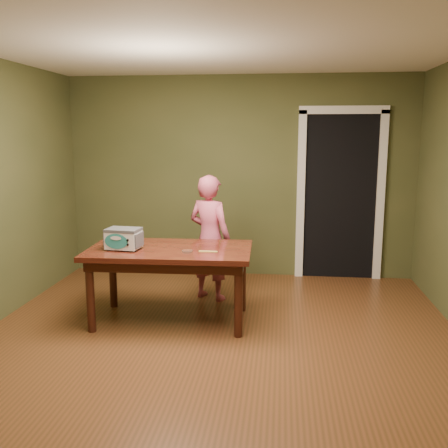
# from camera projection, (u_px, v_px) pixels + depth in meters

# --- Properties ---
(floor) EXTENTS (5.00, 5.00, 0.00)m
(floor) POSITION_uv_depth(u_px,v_px,m) (214.00, 353.00, 4.30)
(floor) COLOR brown
(floor) RESTS_ON ground
(room_shell) EXTENTS (4.52, 5.02, 2.61)m
(room_shell) POSITION_uv_depth(u_px,v_px,m) (213.00, 154.00, 3.99)
(room_shell) COLOR #4E4F2A
(room_shell) RESTS_ON ground
(doorway) EXTENTS (1.10, 0.66, 2.25)m
(doorway) POSITION_uv_depth(u_px,v_px,m) (338.00, 194.00, 6.68)
(doorway) COLOR black
(doorway) RESTS_ON ground
(dining_table) EXTENTS (1.63, 0.95, 0.75)m
(dining_table) POSITION_uv_depth(u_px,v_px,m) (170.00, 258.00, 4.93)
(dining_table) COLOR #340F0B
(dining_table) RESTS_ON floor
(toy_oven) EXTENTS (0.36, 0.26, 0.21)m
(toy_oven) POSITION_uv_depth(u_px,v_px,m) (124.00, 238.00, 4.85)
(toy_oven) COLOR #4C4F54
(toy_oven) RESTS_ON dining_table
(baking_pan) EXTENTS (0.10, 0.10, 0.02)m
(baking_pan) POSITION_uv_depth(u_px,v_px,m) (187.00, 251.00, 4.74)
(baking_pan) COLOR silver
(baking_pan) RESTS_ON dining_table
(spatula) EXTENTS (0.18, 0.03, 0.01)m
(spatula) POSITION_uv_depth(u_px,v_px,m) (208.00, 251.00, 4.76)
(spatula) COLOR #E2D162
(spatula) RESTS_ON dining_table
(child) EXTENTS (0.61, 0.53, 1.42)m
(child) POSITION_uv_depth(u_px,v_px,m) (210.00, 238.00, 5.61)
(child) COLOR #C04F69
(child) RESTS_ON floor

